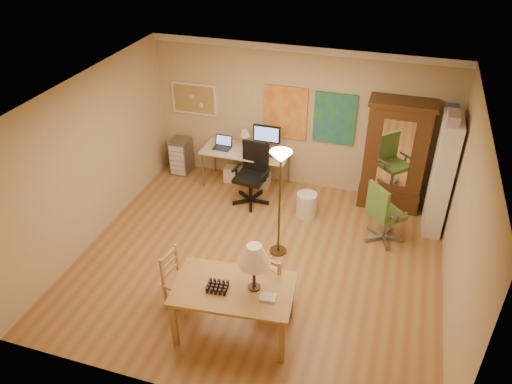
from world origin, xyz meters
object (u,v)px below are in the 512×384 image
(computer_desk, at_px, (248,164))
(bookshelf, at_px, (442,175))
(dining_table, at_px, (241,279))
(armoire, at_px, (394,162))
(office_chair_green, at_px, (383,225))
(office_chair_black, at_px, (252,187))

(computer_desk, distance_m, bookshelf, 3.48)
(dining_table, xyz_separation_m, computer_desk, (-1.07, 3.56, -0.44))
(dining_table, bearing_deg, bookshelf, 53.72)
(computer_desk, height_order, armoire, armoire)
(office_chair_green, bearing_deg, office_chair_black, 169.28)
(computer_desk, distance_m, office_chair_black, 0.64)
(office_chair_green, bearing_deg, bookshelf, 40.39)
(dining_table, distance_m, bookshelf, 3.97)
(dining_table, bearing_deg, office_chair_black, 105.46)
(armoire, height_order, bookshelf, armoire)
(dining_table, distance_m, office_chair_black, 3.16)
(bookshelf, bearing_deg, dining_table, -126.28)
(computer_desk, xyz_separation_m, bookshelf, (3.42, -0.36, 0.54))
(dining_table, xyz_separation_m, office_chair_black, (-0.83, 2.99, -0.59))
(dining_table, height_order, computer_desk, dining_table)
(computer_desk, bearing_deg, bookshelf, -5.98)
(dining_table, distance_m, office_chair_green, 3.04)
(office_chair_black, relative_size, armoire, 0.56)
(bookshelf, bearing_deg, office_chair_black, -176.23)
(computer_desk, xyz_separation_m, armoire, (2.65, 0.08, 0.42))
(office_chair_black, height_order, bookshelf, bookshelf)
(computer_desk, xyz_separation_m, office_chair_black, (0.25, -0.57, -0.15))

